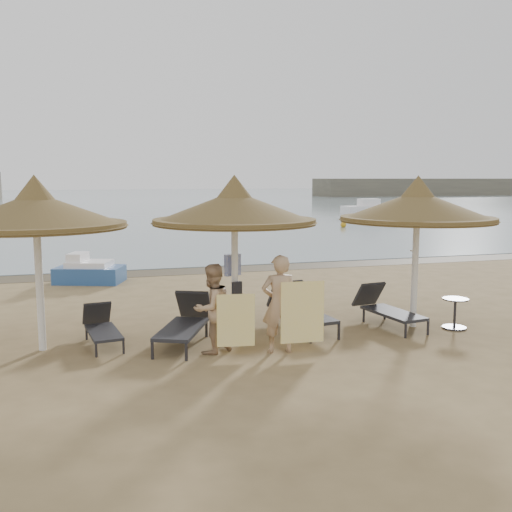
{
  "coord_description": "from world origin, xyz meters",
  "views": [
    {
      "loc": [
        -2.54,
        -9.55,
        3.13
      ],
      "look_at": [
        0.6,
        1.2,
        1.59
      ],
      "focal_mm": 40.0,
      "sensor_mm": 36.0,
      "label": 1
    }
  ],
  "objects_px": {
    "lounger_far_right": "(386,308)",
    "side_table": "(455,314)",
    "pedal_boat": "(89,271)",
    "palapa_right": "(417,207)",
    "palapa_left": "(36,211)",
    "palapa_center": "(234,208)",
    "person_left": "(212,301)",
    "lounger_near_left": "(186,322)",
    "lounger_far_left": "(102,327)",
    "lounger_near_right": "(299,309)",
    "person_right": "(279,296)"
  },
  "relations": [
    {
      "from": "palapa_center",
      "to": "palapa_right",
      "type": "height_order",
      "value": "palapa_center"
    },
    {
      "from": "lounger_far_left",
      "to": "person_left",
      "type": "bearing_deg",
      "value": -39.55
    },
    {
      "from": "lounger_far_right",
      "to": "palapa_center",
      "type": "bearing_deg",
      "value": 170.7
    },
    {
      "from": "palapa_left",
      "to": "lounger_near_right",
      "type": "relative_size",
      "value": 1.52
    },
    {
      "from": "palapa_left",
      "to": "palapa_center",
      "type": "relative_size",
      "value": 1.0
    },
    {
      "from": "lounger_near_right",
      "to": "person_right",
      "type": "distance_m",
      "value": 1.85
    },
    {
      "from": "person_left",
      "to": "palapa_left",
      "type": "bearing_deg",
      "value": -48.52
    },
    {
      "from": "lounger_far_right",
      "to": "palapa_right",
      "type": "bearing_deg",
      "value": -39.33
    },
    {
      "from": "person_left",
      "to": "lounger_near_left",
      "type": "bearing_deg",
      "value": -94.46
    },
    {
      "from": "lounger_near_right",
      "to": "person_left",
      "type": "xyz_separation_m",
      "value": [
        -2.1,
        -1.16,
        0.52
      ]
    },
    {
      "from": "person_right",
      "to": "lounger_near_left",
      "type": "bearing_deg",
      "value": -25.98
    },
    {
      "from": "lounger_near_right",
      "to": "person_right",
      "type": "xyz_separation_m",
      "value": [
        -0.93,
        -1.48,
        0.62
      ]
    },
    {
      "from": "lounger_near_right",
      "to": "person_right",
      "type": "bearing_deg",
      "value": -128.78
    },
    {
      "from": "person_right",
      "to": "palapa_right",
      "type": "bearing_deg",
      "value": -155.61
    },
    {
      "from": "lounger_far_right",
      "to": "lounger_far_left",
      "type": "bearing_deg",
      "value": 168.89
    },
    {
      "from": "lounger_far_right",
      "to": "pedal_boat",
      "type": "relative_size",
      "value": 0.88
    },
    {
      "from": "lounger_near_left",
      "to": "side_table",
      "type": "bearing_deg",
      "value": 18.68
    },
    {
      "from": "person_left",
      "to": "person_right",
      "type": "distance_m",
      "value": 1.21
    },
    {
      "from": "palapa_right",
      "to": "side_table",
      "type": "distance_m",
      "value": 2.39
    },
    {
      "from": "palapa_left",
      "to": "person_right",
      "type": "height_order",
      "value": "palapa_left"
    },
    {
      "from": "pedal_boat",
      "to": "person_left",
      "type": "bearing_deg",
      "value": -55.01
    },
    {
      "from": "lounger_near_left",
      "to": "side_table",
      "type": "distance_m",
      "value": 5.6
    },
    {
      "from": "palapa_center",
      "to": "pedal_boat",
      "type": "xyz_separation_m",
      "value": [
        -2.79,
        6.92,
        -2.21
      ]
    },
    {
      "from": "palapa_left",
      "to": "side_table",
      "type": "distance_m",
      "value": 8.51
    },
    {
      "from": "lounger_near_left",
      "to": "side_table",
      "type": "xyz_separation_m",
      "value": [
        5.57,
        -0.57,
        -0.1
      ]
    },
    {
      "from": "lounger_far_right",
      "to": "lounger_near_left",
      "type": "bearing_deg",
      "value": 173.25
    },
    {
      "from": "palapa_left",
      "to": "lounger_near_right",
      "type": "height_order",
      "value": "palapa_left"
    },
    {
      "from": "palapa_center",
      "to": "pedal_boat",
      "type": "distance_m",
      "value": 7.78
    },
    {
      "from": "lounger_far_left",
      "to": "person_left",
      "type": "distance_m",
      "value": 2.32
    },
    {
      "from": "palapa_right",
      "to": "side_table",
      "type": "height_order",
      "value": "palapa_right"
    },
    {
      "from": "palapa_center",
      "to": "pedal_boat",
      "type": "relative_size",
      "value": 1.46
    },
    {
      "from": "palapa_left",
      "to": "pedal_boat",
      "type": "relative_size",
      "value": 1.46
    },
    {
      "from": "lounger_far_left",
      "to": "lounger_far_right",
      "type": "bearing_deg",
      "value": -10.95
    },
    {
      "from": "palapa_left",
      "to": "lounger_near_left",
      "type": "height_order",
      "value": "palapa_left"
    },
    {
      "from": "palapa_center",
      "to": "person_left",
      "type": "relative_size",
      "value": 1.72
    },
    {
      "from": "lounger_far_left",
      "to": "person_left",
      "type": "xyz_separation_m",
      "value": [
        1.91,
        -1.17,
        0.62
      ]
    },
    {
      "from": "palapa_right",
      "to": "person_left",
      "type": "height_order",
      "value": "palapa_right"
    },
    {
      "from": "person_left",
      "to": "pedal_boat",
      "type": "relative_size",
      "value": 0.85
    },
    {
      "from": "lounger_far_right",
      "to": "palapa_left",
      "type": "bearing_deg",
      "value": 170.67
    },
    {
      "from": "person_left",
      "to": "pedal_boat",
      "type": "xyz_separation_m",
      "value": [
        -2.13,
        7.86,
        -0.6
      ]
    },
    {
      "from": "lounger_far_right",
      "to": "side_table",
      "type": "xyz_separation_m",
      "value": [
        1.24,
        -0.68,
        -0.07
      ]
    },
    {
      "from": "lounger_far_right",
      "to": "side_table",
      "type": "bearing_deg",
      "value": -36.95
    },
    {
      "from": "lounger_far_right",
      "to": "person_left",
      "type": "relative_size",
      "value": 1.04
    },
    {
      "from": "lounger_near_right",
      "to": "side_table",
      "type": "relative_size",
      "value": 3.3
    },
    {
      "from": "person_right",
      "to": "pedal_boat",
      "type": "bearing_deg",
      "value": -58.77
    },
    {
      "from": "lounger_far_right",
      "to": "person_left",
      "type": "bearing_deg",
      "value": -175.84
    },
    {
      "from": "palapa_left",
      "to": "person_left",
      "type": "height_order",
      "value": "palapa_left"
    },
    {
      "from": "lounger_far_left",
      "to": "pedal_boat",
      "type": "relative_size",
      "value": 0.75
    },
    {
      "from": "palapa_center",
      "to": "lounger_near_right",
      "type": "bearing_deg",
      "value": 8.9
    },
    {
      "from": "palapa_right",
      "to": "lounger_far_right",
      "type": "distance_m",
      "value": 2.23
    }
  ]
}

